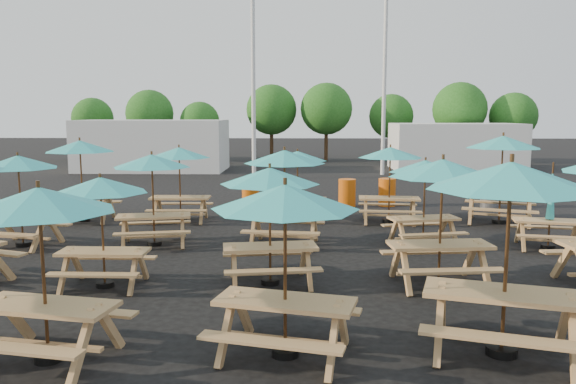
{
  "coord_description": "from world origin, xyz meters",
  "views": [
    {
      "loc": [
        0.41,
        -13.1,
        3.14
      ],
      "look_at": [
        0.0,
        1.5,
        1.1
      ],
      "focal_mm": 35.0,
      "sensor_mm": 36.0,
      "label": 1
    }
  ],
  "objects_px": {
    "picnic_unit_2": "(18,168)",
    "picnic_unit_6": "(152,167)",
    "picnic_unit_3": "(80,152)",
    "picnic_unit_10": "(285,163)",
    "picnic_unit_4": "(40,212)",
    "picnic_unit_15": "(390,157)",
    "waste_bin_0": "(251,192)",
    "waste_bin_2": "(387,192)",
    "picnic_unit_9": "(270,184)",
    "picnic_unit_12": "(510,189)",
    "picnic_unit_14": "(425,172)",
    "picnic_unit_18": "(550,213)",
    "picnic_unit_11": "(298,161)",
    "picnic_unit_7": "(179,157)",
    "waste_bin_3": "(490,194)",
    "waste_bin_1": "(347,193)",
    "picnic_unit_8": "(285,208)",
    "picnic_unit_13": "(442,177)",
    "picnic_unit_5": "(101,192)",
    "picnic_unit_19": "(503,148)"
  },
  "relations": [
    {
      "from": "picnic_unit_13",
      "to": "waste_bin_3",
      "type": "bearing_deg",
      "value": 60.91
    },
    {
      "from": "picnic_unit_2",
      "to": "picnic_unit_14",
      "type": "xyz_separation_m",
      "value": [
        9.58,
        0.29,
        -0.1
      ]
    },
    {
      "from": "picnic_unit_3",
      "to": "waste_bin_0",
      "type": "xyz_separation_m",
      "value": [
        4.68,
        2.85,
        -1.58
      ]
    },
    {
      "from": "picnic_unit_7",
      "to": "waste_bin_3",
      "type": "height_order",
      "value": "picnic_unit_7"
    },
    {
      "from": "picnic_unit_6",
      "to": "picnic_unit_14",
      "type": "xyz_separation_m",
      "value": [
        6.45,
        0.12,
        -0.11
      ]
    },
    {
      "from": "picnic_unit_13",
      "to": "waste_bin_2",
      "type": "relative_size",
      "value": 2.5
    },
    {
      "from": "picnic_unit_5",
      "to": "picnic_unit_4",
      "type": "bearing_deg",
      "value": -83.19
    },
    {
      "from": "waste_bin_3",
      "to": "waste_bin_0",
      "type": "bearing_deg",
      "value": 179.65
    },
    {
      "from": "picnic_unit_3",
      "to": "picnic_unit_9",
      "type": "relative_size",
      "value": 1.09
    },
    {
      "from": "picnic_unit_4",
      "to": "picnic_unit_11",
      "type": "distance_m",
      "value": 10.21
    },
    {
      "from": "picnic_unit_12",
      "to": "waste_bin_3",
      "type": "height_order",
      "value": "picnic_unit_12"
    },
    {
      "from": "picnic_unit_6",
      "to": "picnic_unit_13",
      "type": "height_order",
      "value": "picnic_unit_13"
    },
    {
      "from": "picnic_unit_4",
      "to": "waste_bin_0",
      "type": "relative_size",
      "value": 2.41
    },
    {
      "from": "picnic_unit_4",
      "to": "picnic_unit_15",
      "type": "distance_m",
      "value": 11.01
    },
    {
      "from": "picnic_unit_3",
      "to": "picnic_unit_15",
      "type": "relative_size",
      "value": 1.08
    },
    {
      "from": "picnic_unit_2",
      "to": "waste_bin_0",
      "type": "bearing_deg",
      "value": 62.51
    },
    {
      "from": "picnic_unit_4",
      "to": "picnic_unit_19",
      "type": "height_order",
      "value": "picnic_unit_19"
    },
    {
      "from": "picnic_unit_3",
      "to": "picnic_unit_9",
      "type": "xyz_separation_m",
      "value": [
        5.88,
        -6.01,
        -0.17
      ]
    },
    {
      "from": "picnic_unit_9",
      "to": "picnic_unit_12",
      "type": "height_order",
      "value": "picnic_unit_12"
    },
    {
      "from": "waste_bin_1",
      "to": "picnic_unit_10",
      "type": "bearing_deg",
      "value": -108.6
    },
    {
      "from": "picnic_unit_3",
      "to": "picnic_unit_10",
      "type": "xyz_separation_m",
      "value": [
        6.04,
        -2.91,
        -0.07
      ]
    },
    {
      "from": "picnic_unit_2",
      "to": "picnic_unit_14",
      "type": "height_order",
      "value": "picnic_unit_2"
    },
    {
      "from": "picnic_unit_2",
      "to": "picnic_unit_6",
      "type": "height_order",
      "value": "picnic_unit_6"
    },
    {
      "from": "picnic_unit_7",
      "to": "picnic_unit_14",
      "type": "xyz_separation_m",
      "value": [
        6.48,
        -2.9,
        -0.1
      ]
    },
    {
      "from": "picnic_unit_4",
      "to": "picnic_unit_10",
      "type": "relative_size",
      "value": 0.98
    },
    {
      "from": "picnic_unit_2",
      "to": "waste_bin_1",
      "type": "height_order",
      "value": "picnic_unit_2"
    },
    {
      "from": "picnic_unit_12",
      "to": "picnic_unit_18",
      "type": "xyz_separation_m",
      "value": [
        3.15,
        5.96,
        -1.37
      ]
    },
    {
      "from": "picnic_unit_3",
      "to": "picnic_unit_19",
      "type": "relative_size",
      "value": 0.89
    },
    {
      "from": "picnic_unit_11",
      "to": "picnic_unit_18",
      "type": "relative_size",
      "value": 1.07
    },
    {
      "from": "picnic_unit_13",
      "to": "waste_bin_1",
      "type": "bearing_deg",
      "value": 90.78
    },
    {
      "from": "picnic_unit_13",
      "to": "waste_bin_0",
      "type": "relative_size",
      "value": 2.5
    },
    {
      "from": "picnic_unit_15",
      "to": "picnic_unit_12",
      "type": "bearing_deg",
      "value": -84.42
    },
    {
      "from": "picnic_unit_8",
      "to": "waste_bin_3",
      "type": "xyz_separation_m",
      "value": [
        6.51,
        11.91,
        -1.49
      ]
    },
    {
      "from": "picnic_unit_9",
      "to": "picnic_unit_14",
      "type": "xyz_separation_m",
      "value": [
        3.48,
        3.15,
        -0.1
      ]
    },
    {
      "from": "picnic_unit_7",
      "to": "picnic_unit_14",
      "type": "height_order",
      "value": "picnic_unit_7"
    },
    {
      "from": "picnic_unit_3",
      "to": "picnic_unit_19",
      "type": "xyz_separation_m",
      "value": [
        12.15,
        0.01,
        0.13
      ]
    },
    {
      "from": "picnic_unit_6",
      "to": "picnic_unit_10",
      "type": "distance_m",
      "value": 3.14
    },
    {
      "from": "picnic_unit_11",
      "to": "picnic_unit_13",
      "type": "xyz_separation_m",
      "value": [
        2.68,
        -6.36,
        0.25
      ]
    },
    {
      "from": "picnic_unit_6",
      "to": "waste_bin_0",
      "type": "relative_size",
      "value": 2.35
    },
    {
      "from": "picnic_unit_6",
      "to": "picnic_unit_14",
      "type": "relative_size",
      "value": 1.06
    },
    {
      "from": "picnic_unit_4",
      "to": "picnic_unit_18",
      "type": "xyz_separation_m",
      "value": [
        9.02,
        6.31,
        -1.11
      ]
    },
    {
      "from": "picnic_unit_13",
      "to": "waste_bin_0",
      "type": "xyz_separation_m",
      "value": [
        -4.31,
        8.83,
        -1.55
      ]
    },
    {
      "from": "picnic_unit_8",
      "to": "picnic_unit_15",
      "type": "xyz_separation_m",
      "value": [
        2.72,
        9.15,
        -0.06
      ]
    },
    {
      "from": "picnic_unit_5",
      "to": "picnic_unit_11",
      "type": "xyz_separation_m",
      "value": [
        3.45,
        6.63,
        0.03
      ]
    },
    {
      "from": "picnic_unit_2",
      "to": "waste_bin_2",
      "type": "height_order",
      "value": "picnic_unit_2"
    },
    {
      "from": "picnic_unit_3",
      "to": "picnic_unit_14",
      "type": "distance_m",
      "value": 9.79
    },
    {
      "from": "picnic_unit_5",
      "to": "waste_bin_0",
      "type": "xyz_separation_m",
      "value": [
        1.82,
        9.11,
        -1.28
      ]
    },
    {
      "from": "picnic_unit_15",
      "to": "waste_bin_3",
      "type": "xyz_separation_m",
      "value": [
        3.8,
        2.76,
        -1.43
      ]
    },
    {
      "from": "picnic_unit_2",
      "to": "waste_bin_2",
      "type": "bearing_deg",
      "value": 44.67
    },
    {
      "from": "picnic_unit_2",
      "to": "picnic_unit_11",
      "type": "height_order",
      "value": "picnic_unit_2"
    }
  ]
}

